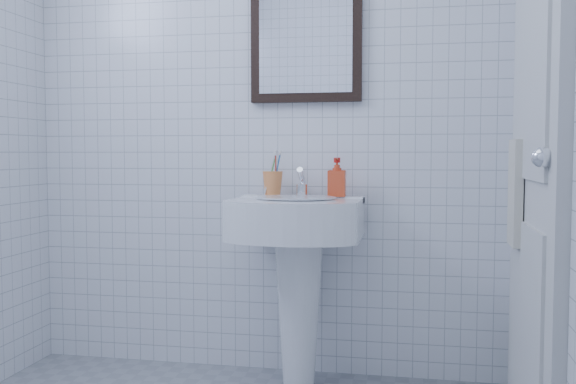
# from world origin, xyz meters

# --- Properties ---
(wall_back) EXTENTS (2.20, 0.02, 2.50)m
(wall_back) POSITION_xyz_m (0.00, 1.20, 1.25)
(wall_back) COLOR white
(wall_back) RESTS_ON ground
(washbasin) EXTENTS (0.54, 0.39, 0.83)m
(washbasin) POSITION_xyz_m (0.20, 0.99, 0.56)
(washbasin) COLOR white
(washbasin) RESTS_ON ground
(faucet) EXTENTS (0.05, 0.11, 0.13)m
(faucet) POSITION_xyz_m (0.20, 1.08, 0.87)
(faucet) COLOR white
(faucet) RESTS_ON washbasin
(toothbrush_cup) EXTENTS (0.12, 0.12, 0.11)m
(toothbrush_cup) POSITION_xyz_m (0.07, 1.10, 0.88)
(toothbrush_cup) COLOR #EF8744
(toothbrush_cup) RESTS_ON washbasin
(soap_dispenser) EXTENTS (0.08, 0.08, 0.17)m
(soap_dispenser) POSITION_xyz_m (0.35, 1.09, 0.91)
(soap_dispenser) COLOR red
(soap_dispenser) RESTS_ON washbasin
(wall_mirror) EXTENTS (0.50, 0.04, 0.62)m
(wall_mirror) POSITION_xyz_m (0.20, 1.18, 1.55)
(wall_mirror) COLOR black
(wall_mirror) RESTS_ON wall_back
(bathroom_door) EXTENTS (0.04, 0.80, 2.00)m
(bathroom_door) POSITION_xyz_m (1.08, 0.55, 1.00)
(bathroom_door) COLOR silver
(bathroom_door) RESTS_ON ground
(towel_ring) EXTENTS (0.01, 0.18, 0.18)m
(towel_ring) POSITION_xyz_m (1.06, 0.72, 1.05)
(towel_ring) COLOR white
(towel_ring) RESTS_ON wall_right
(hand_towel) EXTENTS (0.03, 0.16, 0.38)m
(hand_towel) POSITION_xyz_m (1.04, 0.72, 0.87)
(hand_towel) COLOR silver
(hand_towel) RESTS_ON towel_ring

